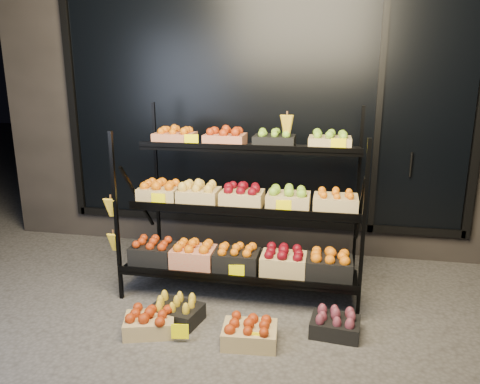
% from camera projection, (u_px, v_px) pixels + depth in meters
% --- Properties ---
extents(ground, '(24.00, 24.00, 0.00)m').
position_uv_depth(ground, '(229.00, 320.00, 3.83)').
color(ground, '#514F4C').
rests_on(ground, ground).
extents(building, '(6.00, 2.08, 3.50)m').
position_uv_depth(building, '(273.00, 88.00, 5.83)').
color(building, '#2D2826').
rests_on(building, ground).
extents(display_rack, '(2.18, 1.02, 1.71)m').
position_uv_depth(display_rack, '(242.00, 207.00, 4.19)').
color(display_rack, black).
rests_on(display_rack, ground).
extents(tag_floor_a, '(0.13, 0.01, 0.12)m').
position_uv_depth(tag_floor_a, '(180.00, 336.00, 3.49)').
color(tag_floor_a, '#FFF100').
rests_on(tag_floor_a, ground).
extents(tag_floor_b, '(0.13, 0.01, 0.12)m').
position_uv_depth(tag_floor_b, '(258.00, 345.00, 3.38)').
color(tag_floor_b, '#FFF100').
rests_on(tag_floor_b, ground).
extents(floor_crate_left, '(0.45, 0.38, 0.20)m').
position_uv_depth(floor_crate_left, '(149.00, 322.00, 3.63)').
color(floor_crate_left, tan).
rests_on(floor_crate_left, ground).
extents(floor_crate_midleft, '(0.45, 0.37, 0.20)m').
position_uv_depth(floor_crate_midleft, '(176.00, 311.00, 3.79)').
color(floor_crate_midleft, black).
rests_on(floor_crate_midleft, ground).
extents(floor_crate_midright, '(0.42, 0.33, 0.20)m').
position_uv_depth(floor_crate_midright, '(250.00, 332.00, 3.48)').
color(floor_crate_midright, tan).
rests_on(floor_crate_midright, ground).
extents(floor_crate_right, '(0.39, 0.31, 0.19)m').
position_uv_depth(floor_crate_right, '(335.00, 324.00, 3.60)').
color(floor_crate_right, black).
rests_on(floor_crate_right, ground).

